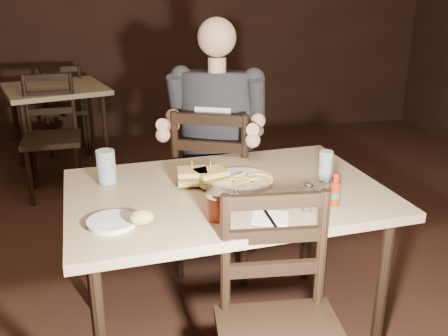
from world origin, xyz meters
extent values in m
plane|color=black|center=(0.00, 0.00, 0.00)|extent=(7.00, 7.00, 0.00)
plane|color=#352017|center=(0.00, 3.50, 1.40)|extent=(6.00, 0.00, 6.00)
cube|color=tan|center=(0.02, -0.01, 0.75)|extent=(1.41, 1.00, 0.04)
cylinder|color=black|center=(-0.59, 0.30, 0.36)|extent=(0.05, 0.05, 0.73)
cylinder|color=black|center=(0.63, -0.32, 0.36)|extent=(0.05, 0.05, 0.73)
cylinder|color=black|center=(0.57, 0.40, 0.36)|extent=(0.05, 0.05, 0.73)
cube|color=tan|center=(-0.95, 2.50, 0.75)|extent=(0.99, 0.99, 0.04)
cylinder|color=black|center=(-1.16, 2.10, 0.36)|extent=(0.04, 0.04, 0.73)
cylinder|color=black|center=(-1.35, 2.72, 0.36)|extent=(0.04, 0.04, 0.73)
cylinder|color=black|center=(-0.55, 2.28, 0.36)|extent=(0.04, 0.04, 0.73)
cylinder|color=black|center=(-0.73, 2.90, 0.36)|extent=(0.04, 0.04, 0.73)
cylinder|color=white|center=(0.10, 0.05, 0.78)|extent=(0.29, 0.29, 0.02)
ellipsoid|color=maroon|center=(0.00, 0.03, 0.79)|extent=(0.04, 0.04, 0.01)
cylinder|color=silver|center=(-0.48, 0.17, 0.85)|extent=(0.09, 0.09, 0.15)
cylinder|color=silver|center=(0.47, 0.00, 0.84)|extent=(0.07, 0.07, 0.14)
cube|color=white|center=(0.12, -0.32, 0.77)|extent=(0.17, 0.16, 0.00)
cube|color=silver|center=(0.12, -0.30, 0.78)|extent=(0.01, 0.22, 0.01)
cube|color=silver|center=(0.15, -0.18, 0.78)|extent=(0.03, 0.15, 0.00)
cylinder|color=white|center=(-0.46, -0.25, 0.78)|extent=(0.19, 0.19, 0.01)
ellipsoid|color=tan|center=(-0.36, -0.29, 0.81)|extent=(0.10, 0.08, 0.05)
camera|label=1|loc=(-0.39, -1.94, 1.61)|focal=40.00mm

